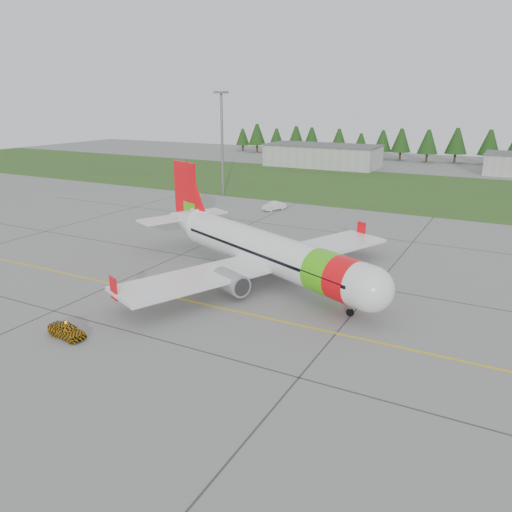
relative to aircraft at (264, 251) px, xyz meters
The scene contains 9 objects.
ground 17.50m from the aircraft, 84.62° to the right, with size 320.00×320.00×0.00m, color gray.
aircraft is the anchor object (origin of this frame).
follow_me_car 21.92m from the aircraft, 111.49° to the right, with size 1.49×1.26×3.70m, color #D5960B.
service_van 35.66m from the aircraft, 114.24° to the left, with size 1.61×1.52×4.61m, color silver.
grass_strip 64.98m from the aircraft, 88.58° to the left, with size 320.00×50.00×0.03m, color #30561E.
taxi_guideline 9.81m from the aircraft, 79.97° to the right, with size 120.00×0.25×0.02m, color gold.
hangar_west 97.12m from the aircraft, 106.99° to the left, with size 32.00×14.00×6.00m, color #A8A8A3.
floodlight_mast 51.38m from the aircraft, 126.62° to the left, with size 0.50×0.50×20.00m, color slate.
treeline 120.91m from the aircraft, 89.24° to the left, with size 160.00×8.00×10.00m, color #1C3F14, non-canonical shape.
Camera 1 is at (21.99, -29.12, 19.06)m, focal length 35.00 mm.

